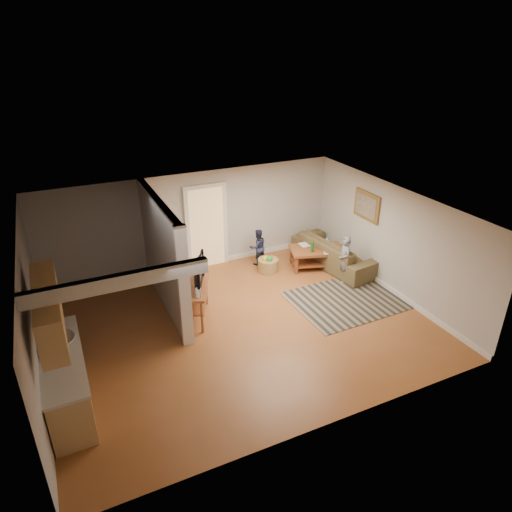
# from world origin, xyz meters

# --- Properties ---
(ground) EXTENTS (7.50, 7.50, 0.00)m
(ground) POSITION_xyz_m (0.00, 0.00, 0.00)
(ground) COLOR brown
(ground) RESTS_ON ground
(room_shell) EXTENTS (7.54, 6.02, 2.52)m
(room_shell) POSITION_xyz_m (-1.07, 0.43, 1.46)
(room_shell) COLOR #B6B3AE
(room_shell) RESTS_ON ground
(area_rug) EXTENTS (2.65, 1.96, 0.01)m
(area_rug) POSITION_xyz_m (2.64, -0.06, 0.01)
(area_rug) COLOR black
(area_rug) RESTS_ON ground
(sofa) EXTENTS (1.31, 2.60, 0.73)m
(sofa) POSITION_xyz_m (3.30, 1.55, 0.00)
(sofa) COLOR #484424
(sofa) RESTS_ON ground
(coffee_table) EXTENTS (1.52, 1.16, 0.79)m
(coffee_table) POSITION_xyz_m (2.82, 1.65, 0.41)
(coffee_table) COLOR brown
(coffee_table) RESTS_ON ground
(tv_console) EXTENTS (0.95, 1.35, 1.09)m
(tv_console) POSITION_xyz_m (-0.74, 0.68, 0.72)
(tv_console) COLOR brown
(tv_console) RESTS_ON ground
(speaker_left) EXTENTS (0.12, 0.12, 1.02)m
(speaker_left) POSITION_xyz_m (-1.00, 0.91, 0.51)
(speaker_left) COLOR black
(speaker_left) RESTS_ON ground
(speaker_right) EXTENTS (0.09, 0.09, 0.87)m
(speaker_right) POSITION_xyz_m (-1.00, 2.66, 0.44)
(speaker_right) COLOR black
(speaker_right) RESTS_ON ground
(toy_basket) EXTENTS (0.52, 0.52, 0.46)m
(toy_basket) POSITION_xyz_m (1.56, 1.96, 0.19)
(toy_basket) COLOR olive
(toy_basket) RESTS_ON ground
(child) EXTENTS (0.37, 0.48, 1.17)m
(child) POSITION_xyz_m (3.00, 0.74, 0.00)
(child) COLOR slate
(child) RESTS_ON ground
(toddler) EXTENTS (0.49, 0.39, 0.97)m
(toddler) POSITION_xyz_m (1.51, 2.46, 0.00)
(toddler) COLOR #202744
(toddler) RESTS_ON ground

